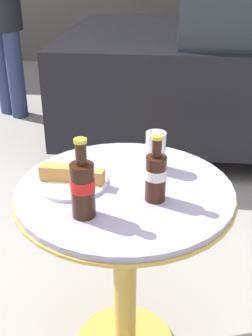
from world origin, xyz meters
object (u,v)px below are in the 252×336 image
(cola_bottle_left, at_px, (156,175))
(drinking_glass, at_px, (155,153))
(pedestrian, at_px, (2,13))
(cola_bottle_right, at_px, (83,187))
(lunch_plate_near, at_px, (71,179))
(bistro_table, at_px, (125,233))

(cola_bottle_left, distance_m, drinking_glass, 0.20)
(drinking_glass, bearing_deg, cola_bottle_left, -87.24)
(pedestrian, bearing_deg, cola_bottle_right, -65.15)
(lunch_plate_near, xyz_separation_m, pedestrian, (-1.17, 2.52, 0.17))
(bistro_table, bearing_deg, lunch_plate_near, -179.47)
(bistro_table, height_order, pedestrian, pedestrian)
(bistro_table, distance_m, drinking_glass, 0.29)
(bistro_table, distance_m, cola_bottle_right, 0.33)
(cola_bottle_left, xyz_separation_m, drinking_glass, (-0.01, 0.20, -0.02))
(bistro_table, bearing_deg, cola_bottle_right, -119.61)
(cola_bottle_left, xyz_separation_m, cola_bottle_right, (-0.19, -0.11, 0.01))
(bistro_table, relative_size, drinking_glass, 5.41)
(drinking_glass, xyz_separation_m, lunch_plate_near, (-0.26, -0.14, -0.04))
(lunch_plate_near, bearing_deg, cola_bottle_left, -12.71)
(cola_bottle_right, height_order, pedestrian, pedestrian)
(cola_bottle_right, bearing_deg, lunch_plate_near, 114.23)
(cola_bottle_right, bearing_deg, drinking_glass, 58.97)
(bistro_table, relative_size, pedestrian, 0.45)
(cola_bottle_left, xyz_separation_m, pedestrian, (-1.44, 2.58, 0.11))
(cola_bottle_right, bearing_deg, pedestrian, 114.85)
(drinking_glass, bearing_deg, pedestrian, 120.99)
(bistro_table, xyz_separation_m, cola_bottle_right, (-0.10, -0.17, 0.27))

